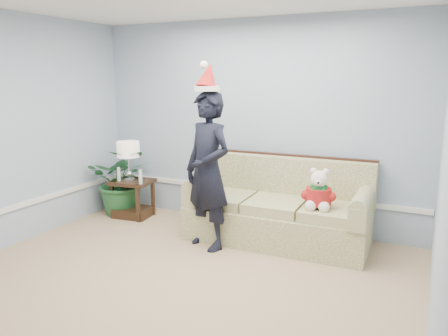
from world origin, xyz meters
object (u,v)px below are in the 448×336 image
side_table (133,202)px  teddy_bear (318,194)px  table_lamp (128,151)px  houseplant (122,181)px  man (208,171)px  sofa (279,211)px

side_table → teddy_bear: size_ratio=1.29×
table_lamp → teddy_bear: size_ratio=1.21×
houseplant → man: size_ratio=0.54×
sofa → houseplant: bearing=178.3°
teddy_bear → table_lamp: bearing=168.3°
teddy_bear → side_table: bearing=167.4°
man → teddy_bear: (1.20, 0.35, -0.21)m
houseplant → man: bearing=-18.9°
man → teddy_bear: 1.26m
sofa → man: 1.04m
side_table → man: man is taller
table_lamp → man: size_ratio=0.31×
sofa → side_table: size_ratio=3.65×
houseplant → teddy_bear: bearing=-4.7°
sofa → side_table: (-2.16, -0.04, -0.15)m
side_table → teddy_bear: 2.74m
sofa → man: bearing=-140.7°
side_table → man: size_ratio=0.33×
houseplant → teddy_bear: 2.93m
side_table → table_lamp: size_ratio=1.07×
side_table → table_lamp: bearing=-106.4°
table_lamp → houseplant: bearing=155.2°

